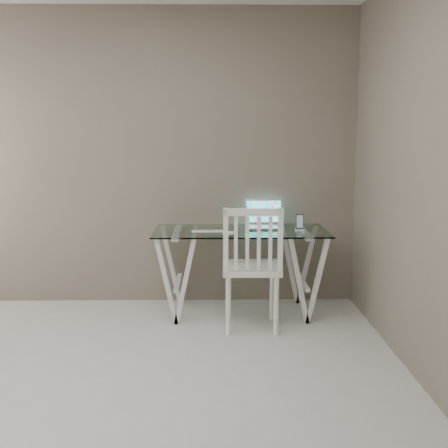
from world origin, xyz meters
name	(u,v)px	position (x,y,z in m)	size (l,w,h in m)	color
room	(67,107)	(-0.06, 0.02, 1.72)	(4.50, 4.52, 2.71)	beige
desk	(240,271)	(0.92, 1.85, 0.38)	(1.50, 0.70, 0.75)	silver
chair	(252,263)	(0.99, 1.41, 0.56)	(0.47, 0.47, 1.02)	white
laptop	(265,220)	(1.15, 2.03, 0.80)	(0.35, 0.31, 0.24)	silver
keyboard	(208,232)	(0.64, 1.76, 0.75)	(0.29, 0.13, 0.01)	silver
mouse	(229,233)	(0.82, 1.60, 0.76)	(0.12, 0.07, 0.04)	white
phone_dock	(300,226)	(1.43, 1.82, 0.79)	(0.08, 0.08, 0.14)	white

